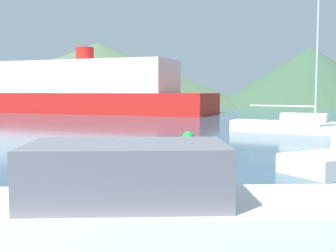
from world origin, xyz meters
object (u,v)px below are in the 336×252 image
at_px(motorboat_near, 205,218).
at_px(buoy_marker, 188,143).
at_px(sailboat_middle, 304,125).
at_px(ferry_distant, 85,90).

relative_size(motorboat_near, buoy_marker, 9.71).
bearing_deg(sailboat_middle, buoy_marker, -107.10).
xyz_separation_m(motorboat_near, buoy_marker, (-1.61, 10.71, -0.19)).
distance_m(motorboat_near, ferry_distant, 43.99).
height_order(ferry_distant, buoy_marker, ferry_distant).
bearing_deg(buoy_marker, sailboat_middle, 55.79).
bearing_deg(buoy_marker, ferry_distant, 118.04).
height_order(motorboat_near, ferry_distant, ferry_distant).
bearing_deg(motorboat_near, buoy_marker, 86.34).
height_order(motorboat_near, sailboat_middle, sailboat_middle).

